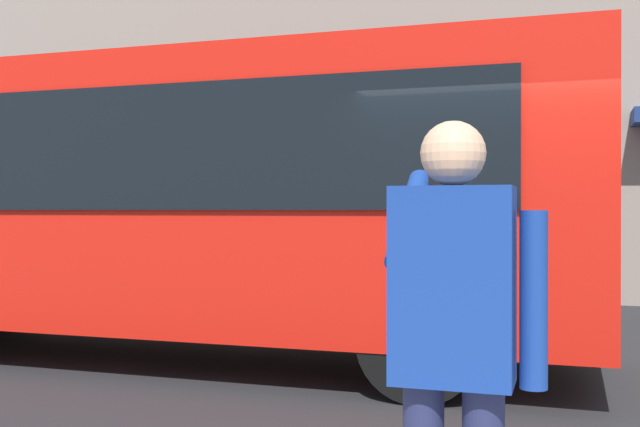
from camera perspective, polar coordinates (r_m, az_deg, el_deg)
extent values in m
plane|color=#232326|center=(6.99, 15.04, -12.54)|extent=(60.00, 60.00, 0.00)
cube|color=red|center=(8.27, -11.92, 1.31)|extent=(9.00, 2.50, 2.60)
cube|color=black|center=(7.23, -16.96, 4.63)|extent=(7.60, 0.06, 1.10)
cylinder|color=black|center=(10.97, -22.70, -5.23)|extent=(1.00, 0.28, 1.00)
cylinder|color=black|center=(8.40, 10.26, -6.91)|extent=(1.00, 0.28, 1.00)
cylinder|color=black|center=(6.25, 7.45, -9.40)|extent=(1.00, 0.28, 1.00)
cube|color=navy|center=(2.60, 9.94, -5.27)|extent=(0.40, 0.24, 0.66)
sphere|color=#D8A884|center=(2.59, 9.95, 4.45)|extent=(0.22, 0.22, 0.22)
cylinder|color=navy|center=(2.58, 15.70, -6.22)|extent=(0.09, 0.09, 0.58)
cylinder|color=navy|center=(2.78, 6.74, -0.37)|extent=(0.09, 0.48, 0.37)
cube|color=black|center=(2.90, 8.84, 3.61)|extent=(0.07, 0.01, 0.14)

